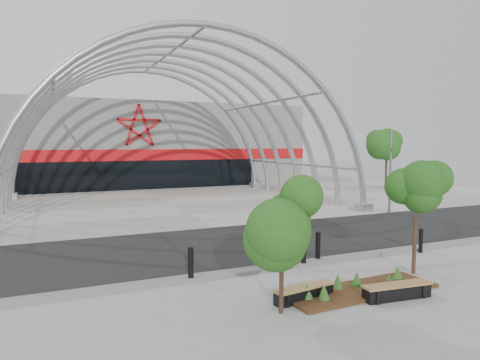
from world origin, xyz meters
name	(u,v)px	position (x,y,z in m)	size (l,w,h in m)	color
ground	(287,265)	(0.00, 0.00, 0.00)	(140.00, 140.00, 0.00)	gray
road	(245,243)	(0.00, 3.50, 0.01)	(140.00, 7.00, 0.02)	black
forecourt	(171,205)	(0.00, 15.50, 0.02)	(60.00, 17.00, 0.04)	#9C958B
kerb	(291,265)	(0.00, -0.25, 0.06)	(60.00, 0.50, 0.12)	slate
arena_building	(126,145)	(0.00, 33.45, 3.99)	(34.00, 15.24, 8.00)	slate
vault_canopy	(171,205)	(0.00, 15.50, 0.02)	(20.80, 15.80, 20.36)	#A0A5AB
planting_bed	(359,288)	(0.45, -3.14, 0.12)	(4.64, 1.59, 0.48)	#36210F
signal_pole	(390,170)	(10.95, 6.86, 2.57)	(0.29, 0.69, 4.91)	slate
street_tree_0	(282,211)	(-2.26, -3.56, 2.53)	(1.54, 1.54, 3.51)	black
street_tree_1	(416,194)	(3.17, -2.50, 2.56)	(1.51, 1.51, 3.57)	#331E13
bench_0	(304,293)	(-1.29, -3.06, 0.19)	(1.87, 0.65, 0.38)	black
bench_1	(397,291)	(1.04, -3.99, 0.20)	(2.02, 0.64, 0.42)	black
bollard_0	(191,264)	(-3.56, -0.35, 0.52)	(0.17, 0.17, 1.05)	black
bollard_1	(281,251)	(-0.09, 0.28, 0.43)	(0.14, 0.14, 0.85)	black
bollard_2	(304,250)	(0.40, -0.38, 0.55)	(0.17, 0.17, 1.09)	black
bollard_3	(318,247)	(1.16, -0.10, 0.53)	(0.17, 0.17, 1.06)	black
bollard_4	(421,241)	(5.45, -0.66, 0.46)	(0.15, 0.15, 0.92)	black
bg_tree_1	(387,142)	(21.00, 18.00, 4.25)	(2.70, 2.70, 5.91)	black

